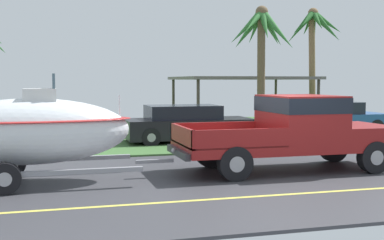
{
  "coord_description": "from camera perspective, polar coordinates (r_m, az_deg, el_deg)",
  "views": [
    {
      "loc": [
        -4.97,
        -10.91,
        2.28
      ],
      "look_at": [
        -1.74,
        0.74,
        1.34
      ],
      "focal_mm": 47.28,
      "sensor_mm": 36.0,
      "label": 1
    }
  ],
  "objects": [
    {
      "name": "palm_tree_mid",
      "position": [
        22.16,
        7.85,
        9.27
      ],
      "size": [
        2.97,
        2.75,
        5.48
      ],
      "color": "brown",
      "rests_on": "ground"
    },
    {
      "name": "parked_sedan_far",
      "position": [
        22.27,
        15.25,
        0.17
      ],
      "size": [
        4.78,
        1.95,
        1.38
      ],
      "color": "#234C89",
      "rests_on": "ground"
    },
    {
      "name": "boat_on_trailer",
      "position": [
        11.69,
        -17.87,
        -1.18
      ],
      "size": [
        5.72,
        2.2,
        2.44
      ],
      "color": "gray",
      "rests_on": "ground"
    },
    {
      "name": "parked_sedan_near",
      "position": [
        18.6,
        -0.56,
        -0.49
      ],
      "size": [
        4.65,
        1.95,
        1.38
      ],
      "color": "black",
      "rests_on": "ground"
    },
    {
      "name": "ground",
      "position": [
        20.06,
        -1.02,
        -2.1
      ],
      "size": [
        36.0,
        22.0,
        0.11
      ],
      "color": "#38383D"
    },
    {
      "name": "pickup_truck_towing",
      "position": [
        13.16,
        11.99,
        -0.96
      ],
      "size": [
        5.76,
        2.15,
        1.91
      ],
      "color": "maroon",
      "rests_on": "ground"
    },
    {
      "name": "palm_tree_near_left",
      "position": [
        27.7,
        13.59,
        9.38
      ],
      "size": [
        2.96,
        2.4,
        6.1
      ],
      "color": "brown",
      "rests_on": "ground"
    },
    {
      "name": "carport_awning",
      "position": [
        25.43,
        5.64,
        4.62
      ],
      "size": [
        6.41,
        5.22,
        2.48
      ],
      "color": "#4C4238",
      "rests_on": "ground"
    }
  ]
}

